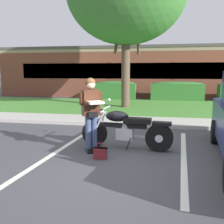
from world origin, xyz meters
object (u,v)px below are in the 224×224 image
rider_person (91,109)px  hedge_left (116,90)px  motorcycle (129,129)px  handbag (100,152)px  hedge_center_left (177,91)px  brick_building (169,72)px

rider_person → hedge_left: 11.15m
motorcycle → handbag: size_ratio=6.23×
handbag → rider_person: bearing=126.5°
handbag → hedge_center_left: size_ratio=0.11×
motorcycle → hedge_center_left: 10.81m
brick_building → motorcycle: bearing=-95.9°
rider_person → handbag: size_ratio=4.74×
motorcycle → hedge_center_left: (1.92, 10.64, 0.17)m
hedge_center_left → brick_building: 5.72m
handbag → hedge_center_left: hedge_center_left is taller
hedge_left → hedge_center_left: (4.01, -0.00, 0.00)m
hedge_center_left → brick_building: brick_building is taller
motorcycle → rider_person: 1.07m
handbag → brick_building: bearing=82.6°
motorcycle → handbag: motorcycle is taller
rider_person → brick_building: bearing=81.4°
handbag → brick_building: brick_building is taller
motorcycle → brick_building: brick_building is taller
brick_building → rider_person: bearing=-98.6°
brick_building → hedge_left: bearing=-124.0°
motorcycle → hedge_left: (-2.08, 10.64, 0.17)m
hedge_center_left → brick_building: size_ratio=0.13×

